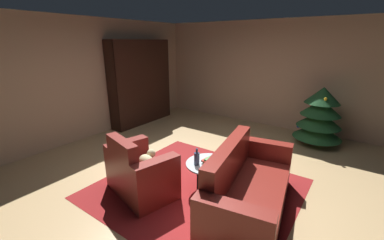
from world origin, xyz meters
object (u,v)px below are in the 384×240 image
object	(u,v)px
couch_red	(247,190)
coffee_table	(209,166)
armchair_red	(140,173)
decorated_tree	(320,116)
bookshelf_unit	(145,83)
bottle_on_table	(197,158)
book_stack_on_table	(210,161)

from	to	relation	value
couch_red	coffee_table	bearing A→B (deg)	168.92
armchair_red	decorated_tree	bearing A→B (deg)	63.08
decorated_tree	bookshelf_unit	bearing A→B (deg)	-166.85
bookshelf_unit	bottle_on_table	xyz separation A→B (m)	(3.07, -2.00, -0.52)
book_stack_on_table	decorated_tree	size ratio (longest dim) A/B	0.18
armchair_red	bottle_on_table	bearing A→B (deg)	37.89
bottle_on_table	bookshelf_unit	bearing A→B (deg)	146.88
bookshelf_unit	book_stack_on_table	distance (m)	3.76
bookshelf_unit	book_stack_on_table	size ratio (longest dim) A/B	9.75
bookshelf_unit	decorated_tree	world-z (taller)	bookshelf_unit
couch_red	bookshelf_unit	bearing A→B (deg)	152.68
armchair_red	couch_red	bearing A→B (deg)	20.00
armchair_red	book_stack_on_table	size ratio (longest dim) A/B	5.21
armchair_red	bottle_on_table	distance (m)	0.86
decorated_tree	book_stack_on_table	bearing A→B (deg)	-108.87
armchair_red	decorated_tree	world-z (taller)	decorated_tree
armchair_red	coffee_table	size ratio (longest dim) A/B	1.70
book_stack_on_table	decorated_tree	bearing A→B (deg)	71.13
couch_red	coffee_table	size ratio (longest dim) A/B	2.95
couch_red	decorated_tree	xyz separation A→B (m)	(0.33, 2.96, 0.32)
armchair_red	decorated_tree	distance (m)	3.92
book_stack_on_table	coffee_table	bearing A→B (deg)	178.60
bookshelf_unit	decorated_tree	distance (m)	4.31
bookshelf_unit	book_stack_on_table	xyz separation A→B (m)	(3.21, -1.86, -0.58)
bottle_on_table	decorated_tree	world-z (taller)	decorated_tree
couch_red	book_stack_on_table	world-z (taller)	couch_red
decorated_tree	couch_red	bearing A→B (deg)	-96.41
bookshelf_unit	armchair_red	world-z (taller)	bookshelf_unit
bottle_on_table	coffee_table	bearing A→B (deg)	48.17
bookshelf_unit	couch_red	world-z (taller)	bookshelf_unit
coffee_table	armchair_red	bearing A→B (deg)	-140.21
coffee_table	decorated_tree	distance (m)	3.01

